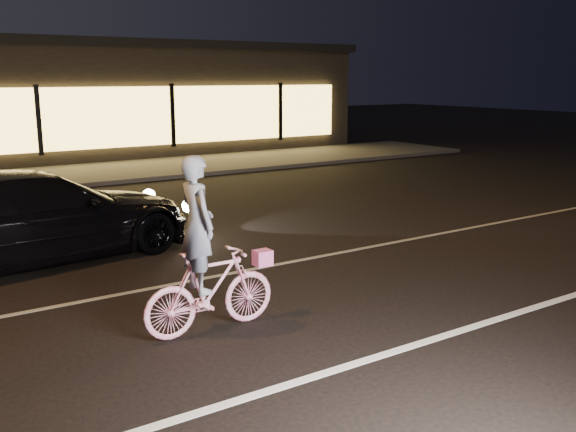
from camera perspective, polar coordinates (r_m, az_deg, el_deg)
ground at (r=8.39m, az=2.79°, el=-8.31°), size 90.00×90.00×0.00m
lane_stripe_near at (r=7.33m, az=9.91°, el=-11.63°), size 60.00×0.12×0.01m
lane_stripe_far at (r=9.98m, az=-4.05°, el=-4.90°), size 60.00×0.10×0.01m
sidewalk at (r=20.07m, az=-19.81°, el=3.33°), size 30.00×4.00×0.12m
storefront at (r=25.71m, az=-23.45°, el=9.55°), size 25.40×8.42×4.20m
cyclist at (r=7.51m, az=-7.22°, el=-4.85°), size 1.67×0.58×2.10m
sedan at (r=11.06m, az=-21.48°, el=-0.04°), size 5.42×2.90×1.50m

